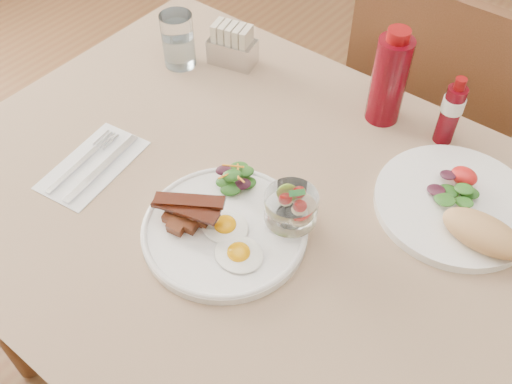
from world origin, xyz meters
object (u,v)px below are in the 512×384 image
object	(u,v)px
main_plate	(225,230)
sugar_caddy	(232,47)
water_glass	(178,43)
ketchup_bottle	(389,79)
fruit_cup	(291,207)
chair_far	(433,120)
hot_sauce_bottle	(451,112)
table	(288,252)
second_plate	(462,209)

from	to	relation	value
main_plate	sugar_caddy	size ratio (longest dim) A/B	2.47
sugar_caddy	water_glass	bearing A→B (deg)	-154.18
sugar_caddy	ketchup_bottle	bearing A→B (deg)	-6.88
ketchup_bottle	water_glass	world-z (taller)	ketchup_bottle
fruit_cup	sugar_caddy	bearing A→B (deg)	140.69
sugar_caddy	water_glass	xyz separation A→B (m)	(-0.09, -0.08, 0.01)
chair_far	hot_sauce_bottle	distance (m)	0.45
table	chair_far	distance (m)	0.68
hot_sauce_bottle	water_glass	distance (m)	0.59
fruit_cup	hot_sauce_bottle	xyz separation A→B (m)	(0.10, 0.37, 0.01)
chair_far	ketchup_bottle	xyz separation A→B (m)	(-0.01, -0.33, 0.32)
second_plate	water_glass	bearing A→B (deg)	177.63
ketchup_bottle	hot_sauce_bottle	world-z (taller)	ketchup_bottle
table	second_plate	size ratio (longest dim) A/B	4.71
fruit_cup	water_glass	xyz separation A→B (m)	(-0.47, 0.24, -0.01)
table	chair_far	world-z (taller)	chair_far
hot_sauce_bottle	water_glass	bearing A→B (deg)	-167.03
main_plate	second_plate	size ratio (longest dim) A/B	0.99
main_plate	hot_sauce_bottle	xyz separation A→B (m)	(0.19, 0.44, 0.06)
fruit_cup	hot_sauce_bottle	world-z (taller)	hot_sauce_bottle
main_plate	water_glass	size ratio (longest dim) A/B	2.31
ketchup_bottle	sugar_caddy	size ratio (longest dim) A/B	1.78
water_glass	table	bearing A→B (deg)	-25.47
second_plate	hot_sauce_bottle	distance (m)	0.20
chair_far	sugar_caddy	size ratio (longest dim) A/B	8.19
second_plate	hot_sauce_bottle	bearing A→B (deg)	124.41
hot_sauce_bottle	fruit_cup	bearing A→B (deg)	-105.50
fruit_cup	second_plate	distance (m)	0.30
chair_far	water_glass	bearing A→B (deg)	-135.96
main_plate	second_plate	distance (m)	0.41
chair_far	second_plate	xyz separation A→B (m)	(0.23, -0.47, 0.25)
hot_sauce_bottle	ketchup_bottle	bearing A→B (deg)	-173.78
table	water_glass	distance (m)	0.53
table	ketchup_bottle	xyz separation A→B (m)	(-0.01, 0.34, 0.18)
table	chair_far	xyz separation A→B (m)	(0.00, 0.66, -0.14)
fruit_cup	hot_sauce_bottle	bearing A→B (deg)	74.50
chair_far	hot_sauce_bottle	bearing A→B (deg)	-69.79
fruit_cup	water_glass	world-z (taller)	water_glass
main_plate	fruit_cup	size ratio (longest dim) A/B	3.16
second_plate	sugar_caddy	world-z (taller)	sugar_caddy
second_plate	sugar_caddy	distance (m)	0.60
chair_far	main_plate	size ratio (longest dim) A/B	3.32
chair_far	second_plate	size ratio (longest dim) A/B	3.29
table	main_plate	size ratio (longest dim) A/B	4.75
fruit_cup	second_plate	world-z (taller)	fruit_cup
chair_far	second_plate	distance (m)	0.58
table	sugar_caddy	size ratio (longest dim) A/B	11.71
table	fruit_cup	xyz separation A→B (m)	(0.01, -0.02, 0.15)
main_plate	second_plate	bearing A→B (deg)	43.17
chair_far	fruit_cup	xyz separation A→B (m)	(0.01, -0.68, 0.29)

